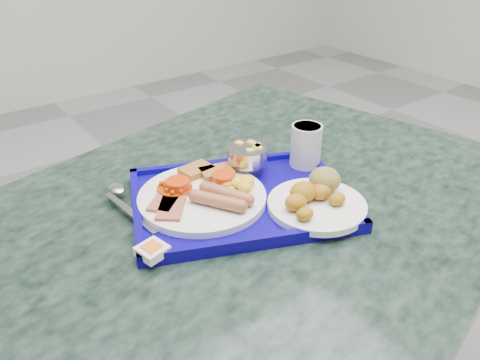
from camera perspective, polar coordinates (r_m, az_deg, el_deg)
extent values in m
plane|color=#9C9B9E|center=(1.71, 12.34, -20.63)|extent=(6.00, 6.00, 0.00)
cube|color=black|center=(0.89, -1.62, -5.59)|extent=(1.45, 1.13, 0.04)
cube|color=#0B0280|center=(0.91, 0.00, -2.56)|extent=(0.49, 0.43, 0.01)
cube|color=#0B0280|center=(1.02, -1.87, 2.18)|extent=(0.38, 0.17, 0.01)
cube|color=#0B0280|center=(0.79, 2.44, -7.21)|extent=(0.38, 0.17, 0.01)
cube|color=#0B0280|center=(0.96, 11.45, -0.42)|extent=(0.13, 0.28, 0.01)
cube|color=#0B0280|center=(0.88, -12.48, -3.44)|extent=(0.13, 0.28, 0.01)
cylinder|color=white|center=(0.89, -4.63, -2.14)|extent=(0.24, 0.24, 0.01)
cube|color=#B55B48|center=(0.88, -9.03, -2.38)|extent=(0.09, 0.09, 0.01)
cube|color=#B55B48|center=(0.85, -8.38, -3.29)|extent=(0.09, 0.09, 0.01)
cylinder|color=#B53707|center=(0.91, -7.96, -1.03)|extent=(0.07, 0.07, 0.01)
sphere|color=#B53707|center=(0.92, -8.44, 0.02)|extent=(0.01, 0.01, 0.01)
sphere|color=#B53707|center=(0.91, -6.90, -0.18)|extent=(0.01, 0.01, 0.01)
sphere|color=#B53707|center=(0.90, -9.02, -0.76)|extent=(0.01, 0.01, 0.01)
sphere|color=#B53707|center=(0.91, -9.52, -0.44)|extent=(0.01, 0.01, 0.01)
sphere|color=#B53707|center=(0.90, -8.34, -1.01)|extent=(0.01, 0.01, 0.01)
sphere|color=#B53707|center=(0.91, -7.25, -0.22)|extent=(0.01, 0.01, 0.01)
sphere|color=#B53707|center=(0.89, -8.91, -1.23)|extent=(0.01, 0.01, 0.01)
sphere|color=#B53707|center=(0.88, -8.24, -1.54)|extent=(0.01, 0.01, 0.01)
sphere|color=#B53707|center=(0.92, -7.30, -0.01)|extent=(0.01, 0.01, 0.01)
sphere|color=#B53707|center=(0.89, -7.38, -1.08)|extent=(0.01, 0.01, 0.01)
sphere|color=#B53707|center=(0.88, -7.22, -1.42)|extent=(0.01, 0.01, 0.01)
sphere|color=#B53707|center=(0.92, -7.83, 0.11)|extent=(0.01, 0.01, 0.01)
cube|color=#A46229|center=(0.96, -5.32, 1.22)|extent=(0.07, 0.05, 0.01)
cube|color=#A46229|center=(0.95, -2.90, 0.99)|extent=(0.07, 0.06, 0.01)
cylinder|color=brown|center=(0.85, -2.75, -2.57)|extent=(0.07, 0.09, 0.02)
cylinder|color=brown|center=(0.87, -1.67, -1.68)|extent=(0.06, 0.09, 0.02)
ellipsoid|color=yellow|center=(0.91, 0.79, -0.11)|extent=(0.03, 0.03, 0.02)
ellipsoid|color=yellow|center=(0.91, -0.49, -0.23)|extent=(0.03, 0.03, 0.02)
ellipsoid|color=yellow|center=(0.91, -1.45, -0.22)|extent=(0.03, 0.03, 0.02)
ellipsoid|color=yellow|center=(0.93, -0.81, 0.31)|extent=(0.02, 0.02, 0.01)
ellipsoid|color=yellow|center=(0.92, -0.94, -0.05)|extent=(0.03, 0.03, 0.02)
ellipsoid|color=yellow|center=(0.90, 0.67, -0.81)|extent=(0.03, 0.03, 0.02)
ellipsoid|color=yellow|center=(0.91, -2.46, -0.28)|extent=(0.02, 0.02, 0.01)
ellipsoid|color=yellow|center=(0.91, -1.70, -0.29)|extent=(0.03, 0.03, 0.02)
ellipsoid|color=yellow|center=(0.90, 0.28, -0.78)|extent=(0.02, 0.02, 0.01)
ellipsoid|color=yellow|center=(0.92, -2.43, -0.05)|extent=(0.02, 0.02, 0.02)
ellipsoid|color=yellow|center=(0.92, -0.08, 0.04)|extent=(0.02, 0.02, 0.02)
ellipsoid|color=yellow|center=(0.89, -1.23, -1.30)|extent=(0.02, 0.02, 0.01)
cylinder|color=#B52604|center=(0.90, -7.59, -0.43)|extent=(0.05, 0.05, 0.01)
cylinder|color=#B52604|center=(0.91, -1.99, 0.37)|extent=(0.05, 0.05, 0.01)
cylinder|color=white|center=(0.88, 9.34, -3.07)|extent=(0.18, 0.18, 0.01)
ellipsoid|color=#A16912|center=(0.87, 11.76, -2.29)|extent=(0.03, 0.03, 0.02)
ellipsoid|color=#A16912|center=(0.88, 9.81, -1.39)|extent=(0.04, 0.04, 0.03)
ellipsoid|color=#A16912|center=(0.87, 7.72, -1.44)|extent=(0.05, 0.05, 0.04)
ellipsoid|color=#A16912|center=(0.84, 6.84, -2.72)|extent=(0.04, 0.04, 0.03)
ellipsoid|color=#A16912|center=(0.82, 7.91, -4.13)|extent=(0.03, 0.03, 0.02)
ellipsoid|color=olive|center=(0.90, 10.28, 0.05)|extent=(0.06, 0.06, 0.05)
cylinder|color=#AFAFB1|center=(0.99, 0.85, 1.22)|extent=(0.05, 0.05, 0.01)
cylinder|color=#AFAFB1|center=(0.99, 0.85, 1.81)|extent=(0.02, 0.02, 0.02)
cylinder|color=#AFAFB1|center=(0.98, 0.86, 3.14)|extent=(0.09, 0.09, 0.03)
cube|color=#EAD259|center=(0.99, -0.09, 4.31)|extent=(0.02, 0.02, 0.01)
cube|color=#EAD259|center=(0.97, 2.25, 3.69)|extent=(0.02, 0.02, 0.01)
cube|color=#EAD259|center=(0.98, 2.15, 4.07)|extent=(0.02, 0.02, 0.01)
cube|color=#EAD259|center=(0.99, 1.36, 4.39)|extent=(0.02, 0.02, 0.01)
cube|color=#EAD259|center=(0.96, 1.26, 3.42)|extent=(0.02, 0.02, 0.01)
cube|color=#EAD259|center=(0.97, 2.11, 3.96)|extent=(0.02, 0.02, 0.01)
cylinder|color=silver|center=(1.01, 8.04, 4.19)|extent=(0.07, 0.07, 0.09)
cylinder|color=orange|center=(0.99, 8.20, 6.31)|extent=(0.06, 0.06, 0.01)
cube|color=#AFAFB1|center=(0.88, -13.03, -3.84)|extent=(0.03, 0.14, 0.00)
ellipsoid|color=#AFAFB1|center=(0.95, -14.78, -1.01)|extent=(0.04, 0.05, 0.01)
cube|color=#AFAFB1|center=(0.88, -13.24, -3.85)|extent=(0.03, 0.17, 0.00)
cube|color=white|center=(0.77, -10.65, -8.48)|extent=(0.05, 0.05, 0.02)
cube|color=orange|center=(0.77, -10.71, -7.96)|extent=(0.03, 0.03, 0.00)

